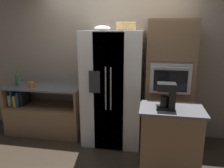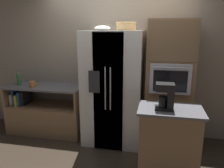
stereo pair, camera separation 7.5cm
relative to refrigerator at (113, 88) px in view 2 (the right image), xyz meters
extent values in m
plane|color=#382D23|center=(0.00, -0.02, -0.92)|extent=(20.00, 20.00, 0.00)
cube|color=tan|center=(0.00, 0.40, 0.48)|extent=(12.00, 0.06, 2.80)
cube|color=#93704C|center=(-1.25, 0.07, -0.67)|extent=(1.36, 0.60, 0.51)
cube|color=#93704C|center=(-1.25, 0.07, -0.40)|extent=(1.31, 0.56, 0.02)
cube|color=#93704C|center=(-1.92, 0.07, -0.24)|extent=(0.04, 0.60, 0.34)
cube|color=#93704C|center=(-0.59, 0.07, -0.24)|extent=(0.04, 0.60, 0.34)
cube|color=slate|center=(-1.25, 0.07, -0.06)|extent=(1.36, 0.60, 0.03)
cube|color=silver|center=(-1.85, 0.04, -0.30)|extent=(0.05, 0.32, 0.19)
cube|color=#284C8E|center=(-1.80, 0.04, -0.26)|extent=(0.03, 0.34, 0.28)
cube|color=#337A4C|center=(-1.76, 0.04, -0.31)|extent=(0.03, 0.39, 0.18)
cube|color=gold|center=(-1.71, 0.04, -0.29)|extent=(0.03, 0.44, 0.21)
cube|color=#284C8E|center=(-1.67, 0.04, -0.27)|extent=(0.04, 0.37, 0.26)
cube|color=black|center=(-1.63, 0.04, -0.27)|extent=(0.05, 0.30, 0.24)
cube|color=white|center=(0.00, 0.01, 0.00)|extent=(0.93, 0.72, 1.84)
cube|color=white|center=(-0.01, -0.36, 0.00)|extent=(0.46, 0.02, 1.81)
cube|color=white|center=(0.01, -0.36, 0.00)|extent=(0.46, 0.02, 1.81)
cylinder|color=#B2B2B7|center=(-0.04, -0.39, 0.09)|extent=(0.02, 0.02, 0.65)
cylinder|color=#B2B2B7|center=(0.04, -0.39, 0.09)|extent=(0.02, 0.02, 0.65)
cube|color=#2D2D33|center=(-0.21, -0.37, 0.18)|extent=(0.17, 0.01, 0.33)
cube|color=#93704C|center=(0.88, 0.05, 0.08)|extent=(0.69, 0.65, 2.01)
cube|color=silver|center=(0.88, -0.30, 0.26)|extent=(0.57, 0.04, 0.43)
cube|color=black|center=(0.88, -0.32, 0.23)|extent=(0.47, 0.01, 0.30)
cylinder|color=#B2B2B7|center=(0.88, -0.33, 0.43)|extent=(0.50, 0.02, 0.02)
cube|color=olive|center=(0.88, -0.28, 0.78)|extent=(0.65, 0.01, 0.55)
cube|color=#93704C|center=(0.87, -0.82, -0.47)|extent=(0.71, 0.46, 0.91)
cube|color=slate|center=(0.87, -0.82, 0.00)|extent=(0.77, 0.50, 0.03)
cylinder|color=tan|center=(0.20, 0.03, 0.98)|extent=(0.30, 0.30, 0.11)
torus|color=tan|center=(0.20, 0.03, 1.03)|extent=(0.31, 0.31, 0.02)
ellipsoid|color=white|center=(-0.15, -0.06, 0.96)|extent=(0.24, 0.24, 0.07)
cylinder|color=#33723F|center=(-1.74, 0.02, 0.05)|extent=(0.07, 0.07, 0.19)
cone|color=#33723F|center=(-1.74, 0.02, 0.17)|extent=(0.07, 0.07, 0.04)
cylinder|color=#33723F|center=(-1.74, 0.02, 0.21)|extent=(0.02, 0.02, 0.03)
cylinder|color=orange|center=(-1.42, -0.06, 0.01)|extent=(0.09, 0.09, 0.11)
torus|color=orange|center=(-1.37, -0.06, 0.01)|extent=(0.07, 0.01, 0.07)
cube|color=black|center=(0.79, -0.86, 0.03)|extent=(0.21, 0.17, 0.02)
cylinder|color=black|center=(0.78, -0.86, 0.10)|extent=(0.10, 0.10, 0.13)
cube|color=black|center=(0.86, -0.86, 0.17)|extent=(0.07, 0.14, 0.32)
cube|color=black|center=(0.79, -0.86, 0.29)|extent=(0.21, 0.17, 0.09)
camera|label=1|loc=(0.61, -3.40, 0.94)|focal=35.00mm
camera|label=2|loc=(0.68, -3.39, 0.94)|focal=35.00mm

